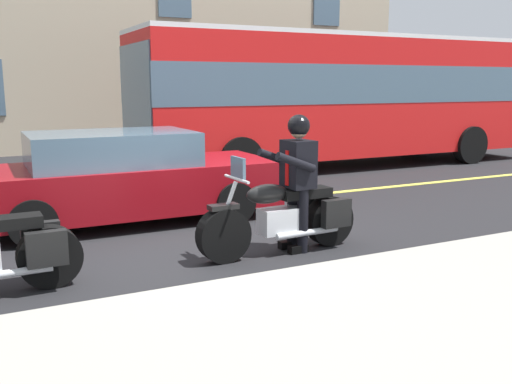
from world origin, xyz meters
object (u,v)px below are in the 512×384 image
(rider_main, at_px, (297,171))
(bus_near, at_px, (346,93))
(motorcycle_main, at_px, (284,218))
(car_silver, at_px, (122,178))

(rider_main, distance_m, bus_near, 7.98)
(motorcycle_main, height_order, bus_near, bus_near)
(bus_near, bearing_deg, motorcycle_main, 49.39)
(motorcycle_main, xyz_separation_m, car_silver, (1.43, -2.53, 0.24))
(rider_main, distance_m, car_silver, 3.02)
(car_silver, bearing_deg, bus_near, -151.74)
(motorcycle_main, height_order, car_silver, car_silver)
(bus_near, height_order, car_silver, bus_near)
(motorcycle_main, relative_size, car_silver, 0.48)
(rider_main, relative_size, bus_near, 0.16)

